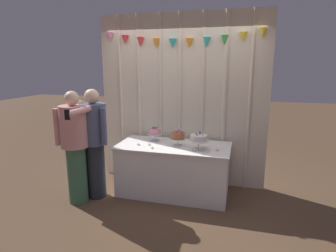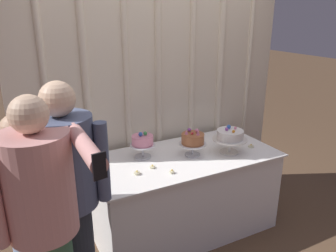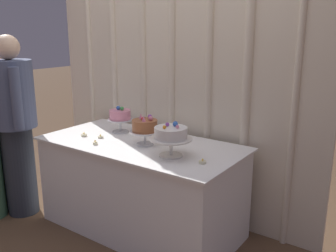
% 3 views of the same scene
% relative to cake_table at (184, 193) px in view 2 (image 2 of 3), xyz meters
% --- Properties ---
extents(ground_plane, '(24.00, 24.00, 0.00)m').
position_rel_cake_table_xyz_m(ground_plane, '(0.00, -0.10, -0.39)').
color(ground_plane, brown).
extents(draped_curtain, '(2.74, 0.14, 2.75)m').
position_rel_cake_table_xyz_m(draped_curtain, '(-0.00, 0.49, 1.03)').
color(draped_curtain, beige).
rests_on(draped_curtain, ground_plane).
extents(cake_table, '(1.69, 0.83, 0.77)m').
position_rel_cake_table_xyz_m(cake_table, '(0.00, 0.00, 0.00)').
color(cake_table, white).
rests_on(cake_table, ground_plane).
extents(cake_display_leftmost, '(0.22, 0.22, 0.24)m').
position_rel_cake_table_xyz_m(cake_display_leftmost, '(-0.34, 0.14, 0.53)').
color(cake_display_leftmost, silver).
rests_on(cake_display_leftmost, cake_table).
extents(cake_display_center, '(0.24, 0.24, 0.25)m').
position_rel_cake_table_xyz_m(cake_display_center, '(0.07, -0.02, 0.53)').
color(cake_display_center, silver).
rests_on(cake_display_center, cake_table).
extents(cake_display_rightmost, '(0.31, 0.31, 0.26)m').
position_rel_cake_table_xyz_m(cake_display_rightmost, '(0.40, -0.13, 0.54)').
color(cake_display_rightmost, silver).
rests_on(cake_display_rightmost, cake_table).
extents(tealight_far_left, '(0.05, 0.05, 0.03)m').
position_rel_cake_table_xyz_m(tealight_far_left, '(-0.51, -0.14, 0.39)').
color(tealight_far_left, beige).
rests_on(tealight_far_left, cake_table).
extents(tealight_near_left, '(0.05, 0.05, 0.03)m').
position_rel_cake_table_xyz_m(tealight_near_left, '(-0.36, -0.09, 0.39)').
color(tealight_near_left, beige).
rests_on(tealight_near_left, cake_table).
extents(tealight_near_right, '(0.04, 0.04, 0.04)m').
position_rel_cake_table_xyz_m(tealight_near_right, '(-0.26, -0.25, 0.40)').
color(tealight_near_right, beige).
rests_on(tealight_near_right, cake_table).
extents(tealight_far_right, '(0.05, 0.05, 0.03)m').
position_rel_cake_table_xyz_m(tealight_far_right, '(0.66, -0.13, 0.39)').
color(tealight_far_right, beige).
rests_on(tealight_far_right, cake_table).
extents(guest_man_dark_suit, '(0.50, 0.50, 1.62)m').
position_rel_cake_table_xyz_m(guest_man_dark_suit, '(-1.09, -0.41, 0.49)').
color(guest_man_dark_suit, '#282D38').
rests_on(guest_man_dark_suit, ground_plane).
extents(guest_man_pink_jacket, '(0.52, 0.46, 1.46)m').
position_rel_cake_table_xyz_m(guest_man_pink_jacket, '(-1.32, -0.39, 0.39)').
color(guest_man_pink_jacket, '#93ADD6').
rests_on(guest_man_pink_jacket, ground_plane).
extents(guest_girl_blue_dress, '(0.52, 0.69, 1.61)m').
position_rel_cake_table_xyz_m(guest_girl_blue_dress, '(-1.27, -0.64, 0.49)').
color(guest_girl_blue_dress, '#3D6B4C').
rests_on(guest_girl_blue_dress, ground_plane).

